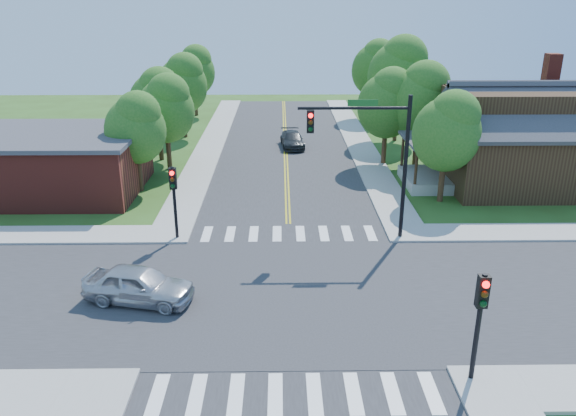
{
  "coord_description": "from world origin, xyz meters",
  "views": [
    {
      "loc": [
        -0.41,
        -20.25,
        11.45
      ],
      "look_at": [
        -0.06,
        4.2,
        2.2
      ],
      "focal_mm": 35.0,
      "sensor_mm": 36.0,
      "label": 1
    }
  ],
  "objects_px": {
    "house_ne": "(526,134)",
    "car_silver": "(139,286)",
    "car_dgrey": "(292,140)",
    "signal_pole_nw": "(174,190)",
    "signal_mast_ne": "(371,145)",
    "signal_pole_se": "(481,308)"
  },
  "relations": [
    {
      "from": "signal_mast_ne",
      "to": "house_ne",
      "type": "relative_size",
      "value": 0.55
    },
    {
      "from": "signal_pole_nw",
      "to": "car_dgrey",
      "type": "distance_m",
      "value": 19.4
    },
    {
      "from": "signal_pole_nw",
      "to": "car_silver",
      "type": "height_order",
      "value": "signal_pole_nw"
    },
    {
      "from": "signal_pole_se",
      "to": "car_dgrey",
      "type": "xyz_separation_m",
      "value": [
        -5.05,
        29.49,
        -2.05
      ]
    },
    {
      "from": "house_ne",
      "to": "car_silver",
      "type": "xyz_separation_m",
      "value": [
        -21.14,
        -14.77,
        -2.58
      ]
    },
    {
      "from": "signal_pole_se",
      "to": "car_dgrey",
      "type": "relative_size",
      "value": 0.88
    },
    {
      "from": "car_dgrey",
      "to": "signal_pole_nw",
      "type": "bearing_deg",
      "value": -113.66
    },
    {
      "from": "signal_pole_nw",
      "to": "house_ne",
      "type": "bearing_deg",
      "value": 22.69
    },
    {
      "from": "car_silver",
      "to": "house_ne",
      "type": "bearing_deg",
      "value": -42.45
    },
    {
      "from": "signal_pole_se",
      "to": "house_ne",
      "type": "distance_m",
      "value": 22.03
    },
    {
      "from": "signal_pole_nw",
      "to": "car_silver",
      "type": "bearing_deg",
      "value": -94.06
    },
    {
      "from": "signal_mast_ne",
      "to": "house_ne",
      "type": "distance_m",
      "value": 14.23
    },
    {
      "from": "signal_mast_ne",
      "to": "signal_pole_nw",
      "type": "relative_size",
      "value": 1.89
    },
    {
      "from": "signal_pole_se",
      "to": "signal_pole_nw",
      "type": "distance_m",
      "value": 15.84
    },
    {
      "from": "signal_pole_se",
      "to": "signal_mast_ne",
      "type": "bearing_deg",
      "value": 98.56
    },
    {
      "from": "house_ne",
      "to": "car_dgrey",
      "type": "height_order",
      "value": "house_ne"
    },
    {
      "from": "signal_mast_ne",
      "to": "car_dgrey",
      "type": "bearing_deg",
      "value": 100.42
    },
    {
      "from": "signal_mast_ne",
      "to": "car_silver",
      "type": "relative_size",
      "value": 1.55
    },
    {
      "from": "car_silver",
      "to": "car_dgrey",
      "type": "height_order",
      "value": "car_silver"
    },
    {
      "from": "signal_pole_se",
      "to": "house_ne",
      "type": "xyz_separation_m",
      "value": [
        9.51,
        19.86,
        0.67
      ]
    },
    {
      "from": "house_ne",
      "to": "car_dgrey",
      "type": "distance_m",
      "value": 17.66
    },
    {
      "from": "house_ne",
      "to": "car_silver",
      "type": "bearing_deg",
      "value": -145.07
    }
  ]
}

